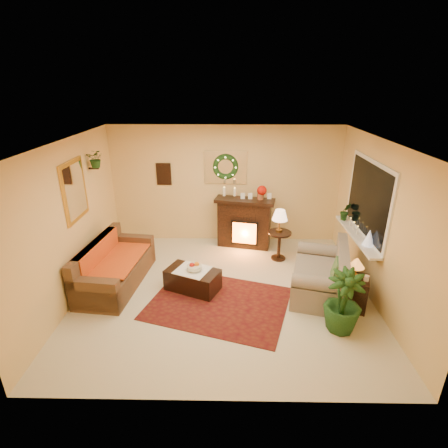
{
  "coord_description": "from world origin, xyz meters",
  "views": [
    {
      "loc": [
        0.1,
        -5.21,
        3.44
      ],
      "look_at": [
        0.0,
        0.35,
        1.15
      ],
      "focal_mm": 28.0,
      "sensor_mm": 36.0,
      "label": 1
    }
  ],
  "objects_px": {
    "sofa": "(116,262)",
    "end_table_square": "(353,292)",
    "loveseat": "(320,270)",
    "fireplace": "(244,223)",
    "side_table_round": "(279,245)",
    "coffee_table": "(193,279)"
  },
  "relations": [
    {
      "from": "sofa",
      "to": "end_table_square",
      "type": "relative_size",
      "value": 3.51
    },
    {
      "from": "loveseat",
      "to": "fireplace",
      "type": "bearing_deg",
      "value": 139.07
    },
    {
      "from": "sofa",
      "to": "loveseat",
      "type": "xyz_separation_m",
      "value": [
        3.6,
        -0.2,
        -0.01
      ]
    },
    {
      "from": "side_table_round",
      "to": "end_table_square",
      "type": "xyz_separation_m",
      "value": [
        0.98,
        -1.64,
        -0.05
      ]
    },
    {
      "from": "fireplace",
      "to": "coffee_table",
      "type": "relative_size",
      "value": 1.24
    },
    {
      "from": "sofa",
      "to": "fireplace",
      "type": "relative_size",
      "value": 1.66
    },
    {
      "from": "side_table_round",
      "to": "end_table_square",
      "type": "height_order",
      "value": "side_table_round"
    },
    {
      "from": "loveseat",
      "to": "side_table_round",
      "type": "height_order",
      "value": "loveseat"
    },
    {
      "from": "end_table_square",
      "to": "coffee_table",
      "type": "relative_size",
      "value": 0.59
    },
    {
      "from": "end_table_square",
      "to": "fireplace",
      "type": "bearing_deg",
      "value": 126.65
    },
    {
      "from": "fireplace",
      "to": "loveseat",
      "type": "relative_size",
      "value": 0.77
    },
    {
      "from": "loveseat",
      "to": "side_table_round",
      "type": "distance_m",
      "value": 1.32
    },
    {
      "from": "fireplace",
      "to": "side_table_round",
      "type": "relative_size",
      "value": 1.86
    },
    {
      "from": "side_table_round",
      "to": "end_table_square",
      "type": "bearing_deg",
      "value": -59.05
    },
    {
      "from": "fireplace",
      "to": "end_table_square",
      "type": "relative_size",
      "value": 2.11
    },
    {
      "from": "coffee_table",
      "to": "side_table_round",
      "type": "bearing_deg",
      "value": 59.09
    },
    {
      "from": "end_table_square",
      "to": "coffee_table",
      "type": "xyz_separation_m",
      "value": [
        -2.64,
        0.46,
        -0.06
      ]
    },
    {
      "from": "fireplace",
      "to": "side_table_round",
      "type": "bearing_deg",
      "value": -29.4
    },
    {
      "from": "sofa",
      "to": "side_table_round",
      "type": "height_order",
      "value": "sofa"
    },
    {
      "from": "loveseat",
      "to": "end_table_square",
      "type": "distance_m",
      "value": 0.64
    },
    {
      "from": "end_table_square",
      "to": "sofa",
      "type": "bearing_deg",
      "value": 170.95
    },
    {
      "from": "sofa",
      "to": "loveseat",
      "type": "relative_size",
      "value": 1.28
    }
  ]
}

